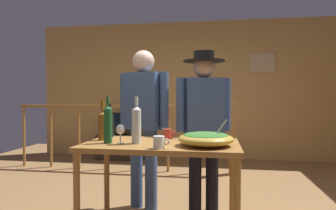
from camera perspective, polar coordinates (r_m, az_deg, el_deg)
back_wall at (r=5.88m, az=5.09°, el=2.82°), size 6.19×0.10×2.63m
framed_picture at (r=5.90m, az=17.43°, el=7.62°), size 0.45×0.03×0.36m
stair_railing at (r=4.83m, az=-3.01°, el=-4.41°), size 3.60×0.10×1.11m
tv_console at (r=5.87m, az=-8.82°, el=-7.84°), size 0.90×0.40×0.46m
flat_screen_tv at (r=5.79m, az=-8.94°, el=-3.17°), size 0.53×0.12×0.43m
serving_table at (r=2.49m, az=-1.27°, el=-9.26°), size 1.25×0.71×0.81m
salad_bowl at (r=2.33m, az=7.15°, el=-6.25°), size 0.42×0.42×0.22m
wine_glass at (r=2.42m, az=-8.99°, el=-4.75°), size 0.07×0.07×0.16m
wine_bottle_green at (r=2.48m, az=-11.30°, el=-3.44°), size 0.07×0.07×0.38m
wine_bottle_amber at (r=2.67m, az=-12.29°, el=-3.62°), size 0.07×0.07×0.34m
wine_bottle_dark at (r=2.88m, az=-10.95°, el=-3.43°), size 0.07×0.07×0.31m
wine_bottle_clear at (r=2.43m, az=-6.00°, el=-3.55°), size 0.08×0.08×0.38m
mug_white at (r=2.19m, az=-1.64°, el=-7.07°), size 0.12×0.08×0.09m
mug_red at (r=2.69m, az=-0.03°, el=-5.50°), size 0.11×0.08×0.09m
person_standing_left at (r=3.20m, az=-4.64°, el=-1.92°), size 0.56×0.33×1.68m
person_standing_right at (r=3.11m, az=6.80°, el=-2.19°), size 0.55×0.43×1.65m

